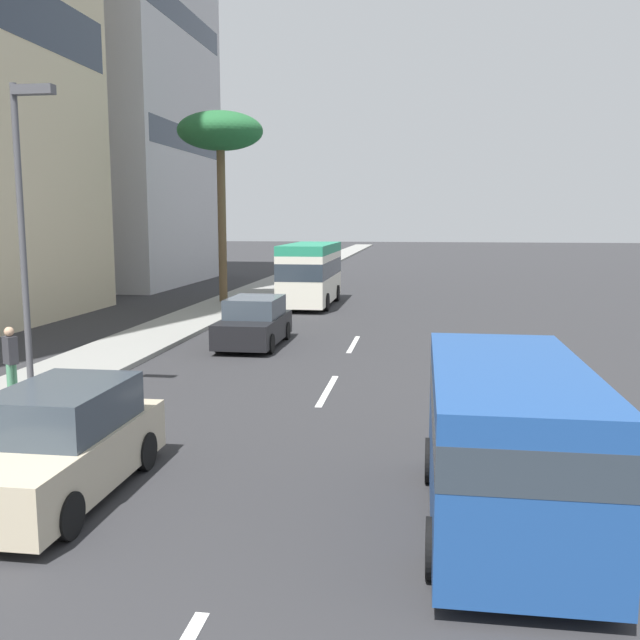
# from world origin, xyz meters

# --- Properties ---
(ground_plane) EXTENTS (198.00, 198.00, 0.00)m
(ground_plane) POSITION_xyz_m (31.50, 0.00, 0.00)
(ground_plane) COLOR #2D2D30
(sidewalk_right) EXTENTS (162.00, 2.74, 0.15)m
(sidewalk_right) POSITION_xyz_m (31.50, 7.24, 0.07)
(sidewalk_right) COLOR gray
(sidewalk_right) RESTS_ON ground_plane
(lane_stripe_mid) EXTENTS (3.20, 0.16, 0.01)m
(lane_stripe_mid) POSITION_xyz_m (14.63, 0.00, 0.01)
(lane_stripe_mid) COLOR silver
(lane_stripe_mid) RESTS_ON ground_plane
(lane_stripe_far) EXTENTS (3.20, 0.16, 0.01)m
(lane_stripe_far) POSITION_xyz_m (21.21, 0.00, 0.01)
(lane_stripe_far) COLOR silver
(lane_stripe_far) RESTS_ON ground_plane
(minibus_lead) EXTENTS (7.01, 2.32, 3.04)m
(minibus_lead) POSITION_xyz_m (31.75, 3.16, 1.67)
(minibus_lead) COLOR silver
(minibus_lead) RESTS_ON ground_plane
(car_second) EXTENTS (4.27, 1.81, 1.70)m
(car_second) POSITION_xyz_m (7.43, 3.14, 0.80)
(car_second) COLOR beige
(car_second) RESTS_ON ground_plane
(van_third) EXTENTS (5.17, 2.18, 2.29)m
(van_third) POSITION_xyz_m (7.27, -3.47, 1.32)
(van_third) COLOR #1E478C
(van_third) RESTS_ON ground_plane
(car_fourth) EXTENTS (4.26, 1.89, 1.62)m
(car_fourth) POSITION_xyz_m (20.55, 3.30, 0.77)
(car_fourth) COLOR black
(car_fourth) RESTS_ON ground_plane
(pedestrian_near_lamp) EXTENTS (0.36, 0.39, 1.66)m
(pedestrian_near_lamp) POSITION_xyz_m (12.26, 6.97, 1.06)
(pedestrian_near_lamp) COLOR #4C8C66
(pedestrian_near_lamp) RESTS_ON sidewalk_right
(palm_tree) EXTENTS (4.15, 4.15, 9.25)m
(palm_tree) POSITION_xyz_m (31.63, 7.58, 8.30)
(palm_tree) COLOR brown
(palm_tree) RESTS_ON sidewalk_right
(street_lamp) EXTENTS (0.24, 0.97, 6.90)m
(street_lamp) POSITION_xyz_m (11.86, 6.16, 4.40)
(street_lamp) COLOR #4C4C51
(street_lamp) RESTS_ON sidewalk_right
(office_tower_far) EXTENTS (14.72, 13.29, 30.92)m
(office_tower_far) POSITION_xyz_m (42.44, 19.43, 15.46)
(office_tower_far) COLOR #BCBCC1
(office_tower_far) RESTS_ON ground_plane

